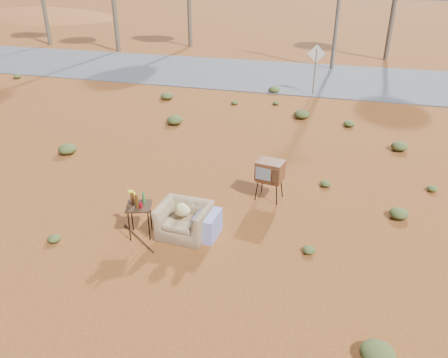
# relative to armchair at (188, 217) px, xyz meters

# --- Properties ---
(ground) EXTENTS (140.00, 140.00, 0.00)m
(ground) POSITION_rel_armchair_xyz_m (-0.00, 0.20, -0.45)
(ground) COLOR brown
(ground) RESTS_ON ground
(highway) EXTENTS (140.00, 7.00, 0.04)m
(highway) POSITION_rel_armchair_xyz_m (-0.00, 15.20, -0.43)
(highway) COLOR #565659
(highway) RESTS_ON ground
(dirt_mound) EXTENTS (26.00, 18.00, 2.00)m
(dirt_mound) POSITION_rel_armchair_xyz_m (-30.00, 34.20, -0.45)
(dirt_mound) COLOR #A05426
(dirt_mound) RESTS_ON ground
(armchair) EXTENTS (1.31, 0.82, 0.95)m
(armchair) POSITION_rel_armchair_xyz_m (0.00, 0.00, 0.00)
(armchair) COLOR #8D724D
(armchair) RESTS_ON ground
(tv_unit) EXTENTS (0.71, 0.61, 1.03)m
(tv_unit) POSITION_rel_armchair_xyz_m (1.39, 2.09, 0.32)
(tv_unit) COLOR black
(tv_unit) RESTS_ON ground
(side_table) EXTENTS (0.66, 0.66, 1.05)m
(side_table) POSITION_rel_armchair_xyz_m (-1.04, -0.29, 0.33)
(side_table) COLOR #382514
(side_table) RESTS_ON ground
(rusty_bar) EXTENTS (1.09, 0.82, 0.04)m
(rusty_bar) POSITION_rel_armchair_xyz_m (-1.00, -0.46, -0.43)
(rusty_bar) COLOR #4D2314
(rusty_bar) RESTS_ON ground
(road_sign) EXTENTS (0.78, 0.06, 2.19)m
(road_sign) POSITION_rel_armchair_xyz_m (1.50, 12.20, 1.06)
(road_sign) COLOR brown
(road_sign) RESTS_ON ground
(scrub_patch) EXTENTS (17.49, 8.07, 0.33)m
(scrub_patch) POSITION_rel_armchair_xyz_m (-0.83, 4.61, -0.31)
(scrub_patch) COLOR #465324
(scrub_patch) RESTS_ON ground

